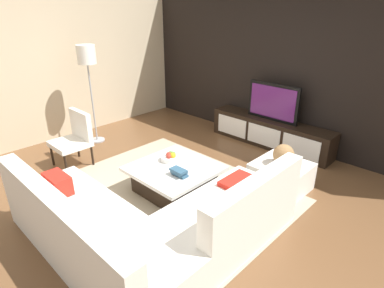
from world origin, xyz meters
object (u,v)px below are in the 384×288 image
object	(u,v)px
accent_chair_near	(75,136)
book_stack	(179,172)
coffee_table	(174,178)
floor_lamp	(87,61)
ottoman	(281,177)
sectional_couch	(147,225)
television	(273,102)
decorative_ball	(284,155)
fruit_bowl	(171,157)
media_console	(270,133)

from	to	relation	value
accent_chair_near	book_stack	xyz separation A→B (m)	(1.98, 0.39, -0.06)
coffee_table	floor_lamp	size ratio (longest dim) A/B	0.60
ottoman	book_stack	bearing A→B (deg)	-124.45
sectional_couch	accent_chair_near	distance (m)	2.43
television	coffee_table	distance (m)	2.38
accent_chair_near	floor_lamp	size ratio (longest dim) A/B	0.49
television	sectional_couch	bearing A→B (deg)	-80.90
ottoman	decorative_ball	xyz separation A→B (m)	(0.00, 0.00, 0.34)
coffee_table	ottoman	bearing A→B (deg)	45.88
ottoman	book_stack	distance (m)	1.45
fruit_bowl	book_stack	size ratio (longest dim) A/B	1.23
decorative_ball	media_console	bearing A→B (deg)	127.08
coffee_table	decorative_ball	size ratio (longest dim) A/B	3.73
accent_chair_near	book_stack	world-z (taller)	accent_chair_near
ottoman	decorative_ball	distance (m)	0.34
floor_lamp	ottoman	distance (m)	3.76
sectional_couch	fruit_bowl	distance (m)	1.34
ottoman	sectional_couch	bearing A→B (deg)	-101.39
accent_chair_near	book_stack	distance (m)	2.02
media_console	decorative_ball	distance (m)	1.57
sectional_couch	fruit_bowl	world-z (taller)	sectional_couch
sectional_couch	fruit_bowl	bearing A→B (deg)	126.88
coffee_table	book_stack	size ratio (longest dim) A/B	4.67
coffee_table	floor_lamp	distance (m)	2.72
decorative_ball	ottoman	bearing A→B (deg)	0.00
media_console	book_stack	bearing A→B (deg)	-87.13
decorative_ball	floor_lamp	bearing A→B (deg)	-165.72
accent_chair_near	decorative_ball	world-z (taller)	accent_chair_near
media_console	television	world-z (taller)	television
floor_lamp	book_stack	bearing A→B (deg)	-6.84
television	decorative_ball	world-z (taller)	television
television	ottoman	bearing A→B (deg)	-52.93
media_console	television	xyz separation A→B (m)	(-0.00, 0.00, 0.58)
coffee_table	accent_chair_near	world-z (taller)	accent_chair_near
media_console	decorative_ball	bearing A→B (deg)	-52.92
accent_chair_near	television	bearing A→B (deg)	56.91
ottoman	decorative_ball	bearing A→B (deg)	0.00
coffee_table	ottoman	size ratio (longest dim) A/B	1.52
ottoman	fruit_bowl	size ratio (longest dim) A/B	2.50
floor_lamp	fruit_bowl	world-z (taller)	floor_lamp
coffee_table	decorative_ball	distance (m)	1.52
book_stack	sectional_couch	bearing A→B (deg)	-64.66
ottoman	fruit_bowl	distance (m)	1.56
television	accent_chair_near	distance (m)	3.38
book_stack	television	bearing A→B (deg)	92.87
sectional_couch	ottoman	size ratio (longest dim) A/B	3.47
media_console	floor_lamp	world-z (taller)	floor_lamp
book_stack	ottoman	bearing A→B (deg)	55.55
media_console	floor_lamp	size ratio (longest dim) A/B	1.30
sectional_couch	decorative_ball	xyz separation A→B (m)	(0.41, 2.03, 0.25)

